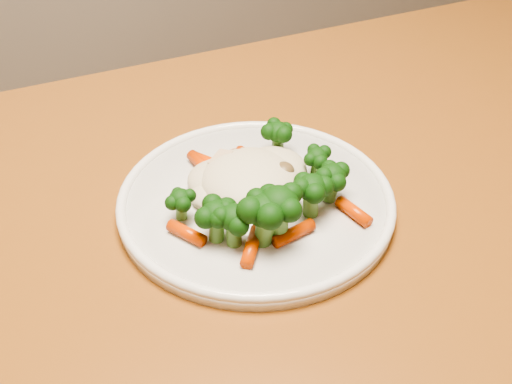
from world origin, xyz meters
The scene contains 3 objects.
dining_table centered at (-0.27, 0.28, 0.64)m, with size 1.09×0.73×0.75m.
plate centered at (-0.34, 0.30, 0.76)m, with size 0.27×0.27×0.01m, color white.
meal centered at (-0.34, 0.29, 0.78)m, with size 0.18×0.18×0.05m.
Camera 1 is at (-0.54, -0.14, 1.16)m, focal length 45.00 mm.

